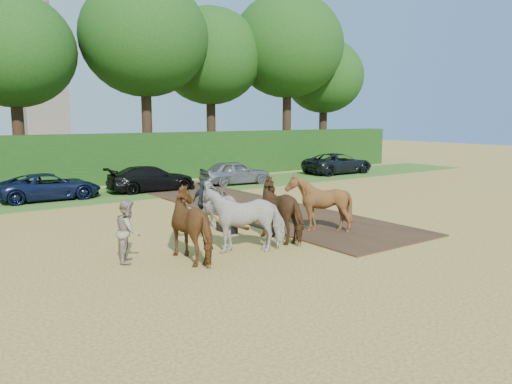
# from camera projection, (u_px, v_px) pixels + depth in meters

# --- Properties ---
(ground) EXTENTS (120.00, 120.00, 0.00)m
(ground) POSITION_uv_depth(u_px,v_px,m) (338.00, 243.00, 15.86)
(ground) COLOR gold
(ground) RESTS_ON ground
(earth_strip) EXTENTS (4.50, 17.00, 0.05)m
(earth_strip) POSITION_uv_depth(u_px,v_px,m) (250.00, 206.00, 22.34)
(earth_strip) COLOR #472D1C
(earth_strip) RESTS_ON ground
(grass_verge) EXTENTS (50.00, 5.00, 0.03)m
(grass_verge) POSITION_uv_depth(u_px,v_px,m) (154.00, 191.00, 27.10)
(grass_verge) COLOR #38601E
(grass_verge) RESTS_ON ground
(hedgerow) EXTENTS (46.00, 1.60, 3.00)m
(hedgerow) POSITION_uv_depth(u_px,v_px,m) (122.00, 158.00, 30.49)
(hedgerow) COLOR #14380F
(hedgerow) RESTS_ON ground
(spectator_near) EXTENTS (0.98, 1.05, 1.74)m
(spectator_near) POSITION_uv_depth(u_px,v_px,m) (128.00, 231.00, 13.73)
(spectator_near) COLOR #B8A590
(spectator_near) RESTS_ON ground
(spectator_far) EXTENTS (0.74, 1.05, 1.66)m
(spectator_far) POSITION_uv_depth(u_px,v_px,m) (204.00, 202.00, 18.69)
(spectator_far) COLOR #262833
(spectator_far) RESTS_ON ground
(plough_team) EXTENTS (6.59, 4.95, 2.02)m
(plough_team) POSITION_uv_depth(u_px,v_px,m) (263.00, 212.00, 15.72)
(plough_team) COLOR brown
(plough_team) RESTS_ON ground
(parked_cars) EXTENTS (34.70, 2.95, 1.46)m
(parked_cars) POSITION_uv_depth(u_px,v_px,m) (151.00, 178.00, 27.06)
(parked_cars) COLOR #ADB0B4
(parked_cars) RESTS_ON ground
(treeline) EXTENTS (48.70, 10.60, 14.21)m
(treeline) POSITION_uv_depth(u_px,v_px,m) (72.00, 36.00, 30.97)
(treeline) COLOR #382616
(treeline) RESTS_ON ground
(church) EXTENTS (5.20, 5.20, 27.00)m
(church) POSITION_uv_depth(u_px,v_px,m) (39.00, 36.00, 60.29)
(church) COLOR slate
(church) RESTS_ON ground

